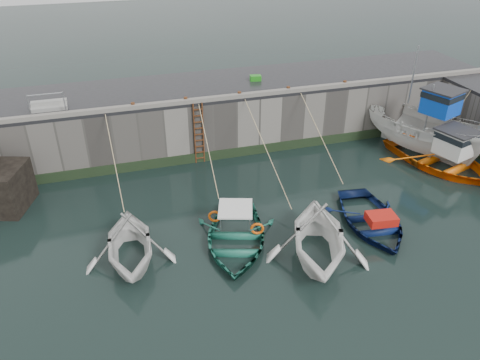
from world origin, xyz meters
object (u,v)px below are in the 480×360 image
object	(u,v)px
fish_crate	(255,78)
bollard_a	(133,105)
boat_far_white	(424,132)
boat_near_navy	(370,224)
boat_far_orange	(441,158)
bollard_d	(288,89)
bollard_e	(345,83)
boat_near_white	(132,260)
boat_near_blacktrim	(316,256)
boat_near_blue	(235,243)
bollard_b	(186,100)
ladder	(199,134)
bollard_c	(239,94)

from	to	relation	value
fish_crate	bollard_a	xyz separation A→B (m)	(-6.78, -2.21, 0.00)
bollard_a	boat_far_white	bearing A→B (deg)	-10.10
fish_crate	bollard_a	bearing A→B (deg)	-151.91
boat_near_navy	bollard_a	xyz separation A→B (m)	(-8.54, 7.68, 3.30)
boat_far_orange	bollard_d	distance (m)	8.44
boat_near_navy	bollard_e	size ratio (longest dim) A/B	16.36
boat_far_orange	boat_far_white	bearing A→B (deg)	73.43
boat_near_white	bollard_d	xyz separation A→B (m)	(8.93, 7.11, 3.30)
boat_near_white	boat_far_orange	bearing A→B (deg)	13.28
fish_crate	bollard_d	bearing A→B (deg)	-55.15
boat_near_navy	boat_near_blacktrim	bearing A→B (deg)	-150.41
boat_near_white	boat_near_blue	xyz separation A→B (m)	(3.97, -0.16, 0.00)
boat_near_white	boat_near_blue	size ratio (longest dim) A/B	0.87
boat_near_white	bollard_d	world-z (taller)	bollard_d
fish_crate	bollard_e	bearing A→B (deg)	-17.55
boat_far_white	bollard_d	world-z (taller)	boat_far_white
boat_near_navy	boat_far_white	size ratio (longest dim) A/B	0.61
bollard_d	bollard_e	bearing A→B (deg)	0.00
boat_near_blue	bollard_d	size ratio (longest dim) A/B	17.14
bollard_d	fish_crate	bearing A→B (deg)	114.78
boat_far_white	fish_crate	bearing A→B (deg)	126.94
fish_crate	bollard_a	world-z (taller)	bollard_a
bollard_d	bollard_b	bearing A→B (deg)	180.00
boat_far_orange	bollard_a	bearing A→B (deg)	147.19
bollard_d	bollard_e	distance (m)	3.20
boat_far_white	bollard_e	xyz separation A→B (m)	(-3.51, 2.59, 2.16)
ladder	boat_near_blue	distance (m)	7.11
boat_near_blue	boat_far_orange	xyz separation A→B (m)	(11.68, 3.07, 0.40)
ladder	bollard_e	xyz separation A→B (m)	(8.00, 0.34, 1.71)
boat_near_white	bollard_e	world-z (taller)	bollard_e
boat_far_orange	bollard_e	world-z (taller)	boat_far_orange
boat_near_blacktrim	bollard_c	bearing A→B (deg)	112.43
bollard_c	bollard_e	world-z (taller)	same
boat_near_navy	bollard_b	xyz separation A→B (m)	(-6.04, 7.68, 3.30)
ladder	boat_far_orange	distance (m)	12.21
ladder	bollard_c	bearing A→B (deg)	8.67
fish_crate	boat_far_white	bearing A→B (deg)	-21.72
boat_near_blacktrim	bollard_c	size ratio (longest dim) A/B	16.96
boat_near_white	fish_crate	bearing A→B (deg)	52.40
boat_near_blacktrim	bollard_b	size ratio (longest dim) A/B	16.96
boat_far_white	bollard_b	distance (m)	12.48
boat_near_navy	fish_crate	bearing A→B (deg)	107.42
boat_near_navy	bollard_a	distance (m)	11.95
ladder	boat_far_white	size ratio (longest dim) A/B	0.42
ladder	boat_far_white	world-z (taller)	boat_far_white
bollard_b	bollard_d	size ratio (longest dim) A/B	1.00
boat_far_orange	bollard_c	xyz separation A→B (m)	(-9.32, 4.20, 2.90)
bollard_a	bollard_d	xyz separation A→B (m)	(7.80, 0.00, 0.00)
boat_near_blue	boat_far_orange	bearing A→B (deg)	32.53
boat_far_orange	bollard_b	bearing A→B (deg)	144.06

